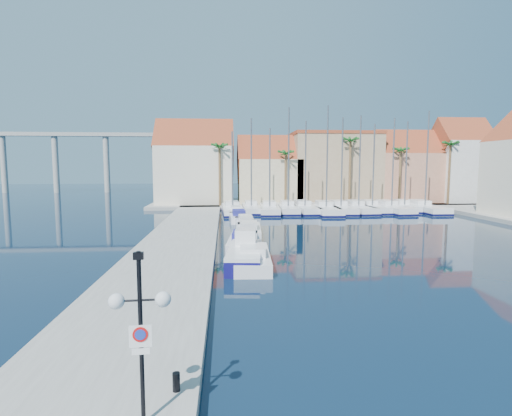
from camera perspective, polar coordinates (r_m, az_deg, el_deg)
The scene contains 35 objects.
ground at distance 20.21m, azimuth 11.14°, elevation -12.84°, with size 260.00×260.00×0.00m, color black.
quay_west at distance 32.72m, azimuth -11.00°, elevation -5.07°, with size 6.00×77.00×0.50m, color gray.
shore_north at distance 68.41m, azimuth 8.43°, elevation 0.76°, with size 54.00×16.00×0.50m, color gray.
lamp_post at distance 9.72m, azimuth -16.22°, elevation -14.13°, with size 1.40×0.43×4.11m.
bollard at distance 11.83m, azimuth -11.32°, elevation -23.18°, with size 0.20×0.20×0.51m, color black.
fishing_boat at distance 26.44m, azimuth -1.59°, elevation -6.55°, with size 2.76×6.51×2.22m.
motorboat_west_0 at distance 26.46m, azimuth -0.55°, elevation -7.04°, with size 2.60×7.14×1.40m.
motorboat_west_1 at distance 31.99m, azimuth -1.85°, elevation -4.75°, with size 2.87×7.09×1.40m.
motorboat_west_2 at distance 37.27m, azimuth -1.06°, elevation -3.20°, with size 2.62×7.00×1.40m.
motorboat_west_3 at distance 42.10m, azimuth -1.57°, elevation -2.13°, with size 1.97×6.14×1.40m.
motorboat_west_4 at distance 47.10m, azimuth -2.51°, elevation -1.26°, with size 2.23×6.41×1.40m.
motorboat_west_5 at distance 51.56m, azimuth -2.87°, elevation -0.62°, with size 1.99×5.92×1.40m.
sailboat_0 at distance 54.45m, azimuth -3.39°, elevation -0.21°, with size 3.08×10.22×11.01m.
sailboat_1 at distance 55.77m, azimuth -0.70°, elevation 0.00°, with size 2.32×8.71×12.92m.
sailboat_2 at distance 54.91m, azimuth 1.94°, elevation -0.14°, with size 3.25×9.85×11.51m.
sailboat_3 at distance 55.58m, azimuth 4.56°, elevation -0.03°, with size 2.89×9.37×14.31m.
sailboat_4 at distance 56.30m, azimuth 6.85°, elevation -0.02°, with size 3.28×10.46×12.54m.
sailboat_5 at distance 55.77m, azimuth 9.88°, elevation -0.11°, with size 3.59×11.26×14.46m.
sailboat_6 at distance 57.00m, azimuth 11.90°, elevation -0.02°, with size 3.14×10.25×13.00m.
sailboat_7 at distance 57.77m, azimuth 14.22°, elevation 0.01°, with size 3.19×10.18×13.29m.
sailboat_8 at distance 58.77m, azimuth 16.08°, elevation 0.05°, with size 2.65×9.30×12.22m.
sailboat_9 at distance 59.05m, azimuth 18.53°, elevation -0.00°, with size 3.45×10.46×12.95m.
sailboat_10 at distance 61.10m, azimuth 20.29°, elevation 0.17°, with size 2.54×8.18×12.65m.
sailboat_11 at distance 61.27m, azimuth 22.71°, elevation 0.05°, with size 2.89×10.85×13.98m.
building_0 at distance 65.57m, azimuth -8.67°, elevation 6.01°, with size 12.30×9.00×13.50m.
building_1 at distance 65.81m, azimuth 1.86°, elevation 5.01°, with size 10.30×8.00×11.00m.
building_2 at distance 68.86m, azimuth 10.95°, elevation 5.75°, with size 14.20×10.20×11.50m.
building_3 at distance 72.06m, azimuth 20.44°, elevation 5.17°, with size 10.30×8.00×12.00m.
building_4 at distance 75.42m, azimuth 27.04°, elevation 5.76°, with size 8.30×8.00×14.00m.
palm_0 at distance 60.45m, azimuth -5.23°, elevation 8.48°, with size 2.60×2.60×10.15m.
palm_1 at distance 61.12m, azimuth 4.27°, elevation 7.58°, with size 2.60×2.60×9.15m.
palm_2 at distance 63.49m, azimuth 13.36°, elevation 9.08°, with size 2.60×2.60×11.15m.
palm_3 at distance 66.30m, azimuth 19.98°, elevation 7.52°, with size 2.60×2.60×9.65m.
palm_4 at distance 70.00m, azimuth 26.04°, elevation 7.95°, with size 2.60×2.60×10.65m.
viaduct at distance 106.00m, azimuth -23.29°, elevation 7.60°, with size 48.00×2.20×14.45m.
Camera 1 is at (-5.26, -18.40, 6.51)m, focal length 28.00 mm.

